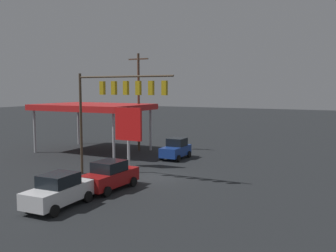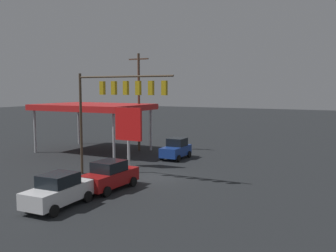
{
  "view_description": "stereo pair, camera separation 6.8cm",
  "coord_description": "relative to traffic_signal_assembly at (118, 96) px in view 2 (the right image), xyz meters",
  "views": [
    {
      "loc": [
        -13.61,
        24.48,
        6.73
      ],
      "look_at": [
        0.0,
        -2.0,
        3.73
      ],
      "focal_mm": 40.0,
      "sensor_mm": 36.0,
      "label": 1
    },
    {
      "loc": [
        -13.67,
        24.45,
        6.73
      ],
      "look_at": [
        0.0,
        -2.0,
        3.73
      ],
      "focal_mm": 40.0,
      "sensor_mm": 36.0,
      "label": 2
    }
  ],
  "objects": [
    {
      "name": "hatchback_crossing",
      "position": [
        -0.31,
        -9.13,
        -5.21
      ],
      "size": [
        2.0,
        3.82,
        1.97
      ],
      "rotation": [
        0.0,
        0.0,
        1.58
      ],
      "color": "navy",
      "rests_on": "ground"
    },
    {
      "name": "utility_pole",
      "position": [
        5.4,
        -11.64,
        -0.65
      ],
      "size": [
        2.4,
        0.26,
        10.44
      ],
      "color": "#473828",
      "rests_on": "ground"
    },
    {
      "name": "sedan_far",
      "position": [
        -0.87,
        7.17,
        -5.21
      ],
      "size": [
        2.2,
        4.47,
        1.93
      ],
      "rotation": [
        0.0,
        0.0,
        1.61
      ],
      "color": "silver",
      "rests_on": "ground"
    },
    {
      "name": "traffic_signal_assembly",
      "position": [
        0.0,
        0.0,
        0.0
      ],
      "size": [
        8.17,
        0.43,
        7.88
      ],
      "color": "#473828",
      "rests_on": "ground"
    },
    {
      "name": "ground_plane",
      "position": [
        -2.24,
        -1.71,
        -6.16
      ],
      "size": [
        200.0,
        200.0,
        0.0
      ],
      "primitive_type": "plane",
      "color": "black"
    },
    {
      "name": "price_sign",
      "position": [
        1.57,
        -3.77,
        -2.61
      ],
      "size": [
        2.54,
        0.27,
        5.11
      ],
      "color": "#B7B7BC",
      "rests_on": "ground"
    },
    {
      "name": "sedan_waiting",
      "position": [
        -1.22,
        2.83,
        -5.21
      ],
      "size": [
        2.19,
        4.47,
        1.93
      ],
      "rotation": [
        0.0,
        0.0,
        1.53
      ],
      "color": "maroon",
      "rests_on": "ground"
    },
    {
      "name": "gas_station_canopy",
      "position": [
        9.32,
        -8.86,
        -1.44
      ],
      "size": [
        11.27,
        8.1,
        5.07
      ],
      "color": "red",
      "rests_on": "ground"
    }
  ]
}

